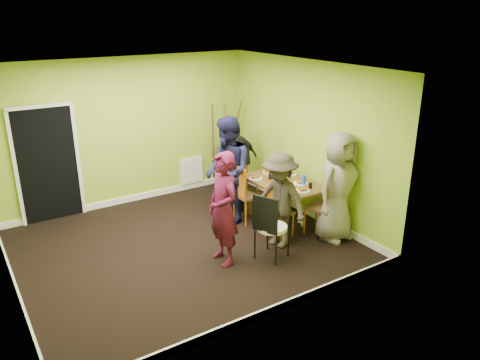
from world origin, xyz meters
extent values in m
plane|color=black|center=(0.00, 0.00, 0.00)|extent=(5.00, 5.00, 0.00)
cube|color=#98BC30|center=(0.00, 2.25, 1.40)|extent=(5.00, 0.04, 2.80)
cube|color=#98BC30|center=(0.00, -2.25, 1.40)|extent=(5.00, 0.04, 2.80)
cube|color=#98BC30|center=(2.50, 0.00, 1.40)|extent=(0.04, 4.50, 2.80)
cube|color=white|center=(0.00, 0.00, 2.80)|extent=(5.00, 4.50, 0.04)
cube|color=black|center=(-1.50, 2.22, 1.02)|extent=(1.00, 0.05, 2.04)
cube|color=white|center=(1.30, 2.22, 0.40)|extent=(0.50, 0.04, 0.55)
cylinder|color=black|center=(1.53, -0.79, 0.35)|extent=(0.04, 0.04, 0.71)
cylinder|color=black|center=(2.31, -0.79, 0.35)|extent=(0.04, 0.04, 0.71)
cylinder|color=black|center=(1.53, 0.59, 0.35)|extent=(0.04, 0.04, 0.71)
cylinder|color=black|center=(2.31, 0.59, 0.35)|extent=(0.04, 0.04, 0.71)
cube|color=brown|center=(1.92, -0.10, 0.73)|extent=(0.90, 1.50, 0.04)
cylinder|color=orange|center=(1.23, 0.42, 0.25)|extent=(0.03, 0.03, 0.49)
cylinder|color=orange|center=(1.24, 0.05, 0.25)|extent=(0.03, 0.03, 0.49)
cylinder|color=orange|center=(1.60, 0.43, 0.25)|extent=(0.03, 0.03, 0.49)
cylinder|color=orange|center=(1.61, 0.06, 0.25)|extent=(0.03, 0.03, 0.49)
cube|color=brown|center=(1.42, 0.24, 0.49)|extent=(0.44, 0.44, 0.04)
cube|color=orange|center=(1.21, 0.24, 0.78)|extent=(0.04, 0.41, 0.54)
cylinder|color=orange|center=(1.30, -0.46, 0.21)|extent=(0.02, 0.02, 0.42)
cylinder|color=orange|center=(1.38, -0.77, 0.21)|extent=(0.02, 0.02, 0.42)
cylinder|color=orange|center=(1.62, -0.38, 0.21)|extent=(0.02, 0.02, 0.42)
cylinder|color=orange|center=(1.69, -0.70, 0.21)|extent=(0.02, 0.02, 0.42)
cube|color=brown|center=(1.50, -0.58, 0.42)|extent=(0.45, 0.45, 0.04)
cube|color=orange|center=(1.32, -0.62, 0.68)|extent=(0.11, 0.36, 0.47)
cylinder|color=orange|center=(2.06, 1.24, 0.24)|extent=(0.03, 0.03, 0.49)
cylinder|color=orange|center=(1.69, 1.25, 0.24)|extent=(0.03, 0.03, 0.49)
cylinder|color=orange|center=(2.05, 0.87, 0.24)|extent=(0.03, 0.03, 0.49)
cylinder|color=orange|center=(1.69, 0.88, 0.24)|extent=(0.03, 0.03, 0.49)
cube|color=brown|center=(1.87, 1.06, 0.49)|extent=(0.44, 0.44, 0.04)
cube|color=orange|center=(1.87, 1.27, 0.78)|extent=(0.41, 0.04, 0.54)
cylinder|color=orange|center=(2.01, -1.07, 0.24)|extent=(0.03, 0.03, 0.48)
cylinder|color=orange|center=(2.36, -0.97, 0.24)|extent=(0.03, 0.03, 0.48)
cylinder|color=orange|center=(1.92, -0.72, 0.24)|extent=(0.03, 0.03, 0.48)
cylinder|color=orange|center=(2.27, -0.62, 0.24)|extent=(0.03, 0.03, 0.48)
cube|color=brown|center=(2.14, -0.84, 0.48)|extent=(0.52, 0.52, 0.04)
cube|color=orange|center=(2.19, -1.04, 0.76)|extent=(0.40, 0.14, 0.53)
cylinder|color=black|center=(0.73, -0.97, 0.25)|extent=(0.03, 0.03, 0.49)
cylinder|color=black|center=(0.87, -1.31, 0.25)|extent=(0.03, 0.03, 0.49)
cylinder|color=black|center=(1.07, -0.83, 0.25)|extent=(0.03, 0.03, 0.49)
cylinder|color=black|center=(1.21, -1.17, 0.25)|extent=(0.03, 0.03, 0.49)
cylinder|color=white|center=(0.97, -1.07, 0.50)|extent=(0.46, 0.46, 0.05)
cube|color=black|center=(0.78, -1.15, 0.79)|extent=(0.19, 0.40, 0.55)
cylinder|color=brown|center=(1.76, 2.08, 0.91)|extent=(0.26, 0.43, 1.83)
cylinder|color=brown|center=(2.23, 2.08, 0.91)|extent=(0.26, 0.43, 1.83)
cylinder|color=brown|center=(1.99, 1.81, 0.91)|extent=(0.04, 0.42, 1.79)
cube|color=brown|center=(1.99, 2.03, 0.86)|extent=(0.49, 0.04, 0.04)
cylinder|color=white|center=(1.60, 0.28, 0.76)|extent=(0.24, 0.24, 0.01)
cylinder|color=white|center=(1.63, -0.51, 0.76)|extent=(0.25, 0.25, 0.01)
cylinder|color=white|center=(1.97, 0.41, 0.76)|extent=(0.22, 0.22, 0.01)
cylinder|color=white|center=(1.91, -0.64, 0.76)|extent=(0.25, 0.25, 0.01)
cylinder|color=white|center=(2.25, 0.11, 0.76)|extent=(0.22, 0.22, 0.01)
cylinder|color=white|center=(2.10, -0.36, 0.76)|extent=(0.26, 0.26, 0.01)
cylinder|color=white|center=(1.89, -0.10, 0.87)|extent=(0.07, 0.07, 0.24)
cylinder|color=blue|center=(2.11, -0.43, 0.84)|extent=(0.07, 0.07, 0.18)
cylinder|color=orange|center=(1.86, 0.01, 0.79)|extent=(0.04, 0.04, 0.09)
cylinder|color=black|center=(1.80, 0.12, 0.80)|extent=(0.07, 0.07, 0.10)
cylinder|color=black|center=(2.07, 0.28, 0.80)|extent=(0.06, 0.06, 0.10)
cylinder|color=black|center=(2.10, -0.61, 0.80)|extent=(0.06, 0.06, 0.10)
imported|color=white|center=(1.75, -0.32, 0.79)|extent=(0.11, 0.11, 0.08)
imported|color=white|center=(2.07, 0.00, 0.80)|extent=(0.10, 0.10, 0.10)
imported|color=#4E0D2B|center=(0.29, -0.78, 0.86)|extent=(0.42, 0.63, 1.72)
imported|color=#151534|center=(1.10, 0.41, 0.95)|extent=(0.93, 1.08, 1.90)
imported|color=#2F281F|center=(1.30, -0.81, 0.78)|extent=(0.80, 1.11, 1.55)
imported|color=black|center=(1.85, 1.36, 0.79)|extent=(0.98, 0.55, 1.57)
imported|color=gray|center=(2.24, -1.12, 0.91)|extent=(0.96, 0.70, 1.82)
camera|label=1|loc=(-2.88, -6.15, 3.58)|focal=35.00mm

